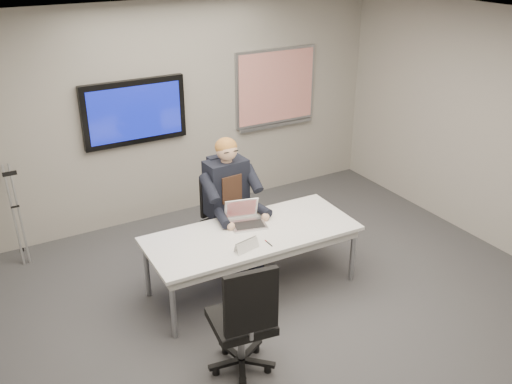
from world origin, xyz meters
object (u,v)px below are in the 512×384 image
laptop (246,218)px  seated_person (235,219)px  conference_table (252,239)px  office_chair_near (243,338)px  office_chair_far (224,233)px

laptop → seated_person: bearing=100.6°
conference_table → laptop: (0.04, 0.20, 0.14)m
seated_person → laptop: size_ratio=3.61×
office_chair_near → conference_table: bearing=-114.6°
seated_person → conference_table: bearing=-99.0°
conference_table → office_chair_far: office_chair_far is taller
conference_table → office_chair_near: (-0.70, -1.08, -0.25)m
conference_table → office_chair_near: bearing=-121.1°
seated_person → laptop: 0.31m
office_chair_near → seated_person: seated_person is taller
office_chair_far → seated_person: bearing=-97.9°
office_chair_near → laptop: 1.53m
office_chair_near → seated_person: size_ratio=0.76×
conference_table → office_chair_far: (0.04, 0.74, -0.30)m
office_chair_far → seated_person: (0.01, -0.26, 0.30)m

